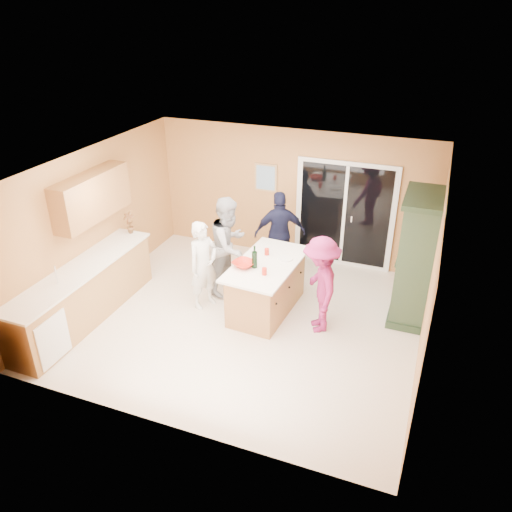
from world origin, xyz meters
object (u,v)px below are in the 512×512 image
(kitchen_island, at_px, (266,288))
(green_hutch, at_px, (416,260))
(woman_magenta, at_px, (320,285))
(woman_white, at_px, (203,265))
(woman_navy, at_px, (280,234))
(woman_grey, at_px, (229,246))

(kitchen_island, distance_m, green_hutch, 2.45)
(green_hutch, xyz_separation_m, woman_magenta, (-1.31, -0.92, -0.24))
(kitchen_island, relative_size, green_hutch, 0.84)
(woman_white, height_order, woman_magenta, woman_magenta)
(kitchen_island, bearing_deg, green_hutch, 21.79)
(woman_navy, bearing_deg, kitchen_island, 72.74)
(woman_navy, height_order, woman_magenta, woman_navy)
(woman_grey, height_order, woman_navy, woman_grey)
(green_hutch, xyz_separation_m, woman_navy, (-2.48, 0.61, -0.21))
(kitchen_island, distance_m, woman_magenta, 1.04)
(kitchen_island, distance_m, woman_navy, 1.40)
(woman_white, bearing_deg, woman_grey, 7.15)
(woman_white, height_order, woman_navy, woman_navy)
(woman_navy, distance_m, woman_magenta, 1.92)
(kitchen_island, bearing_deg, woman_grey, 158.34)
(woman_magenta, bearing_deg, woman_white, -113.88)
(woman_white, bearing_deg, green_hutch, -49.30)
(woman_white, relative_size, woman_navy, 0.94)
(green_hutch, bearing_deg, woman_white, -163.94)
(woman_white, bearing_deg, kitchen_island, -53.09)
(woman_grey, bearing_deg, woman_navy, -25.37)
(green_hutch, bearing_deg, kitchen_island, -162.25)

